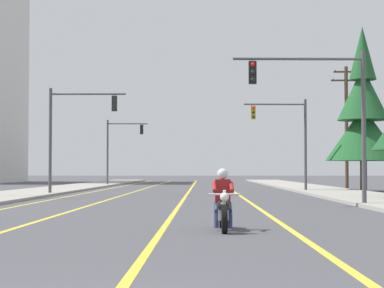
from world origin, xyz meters
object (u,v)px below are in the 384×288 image
Objects in this scene: traffic_signal_mid_left at (119,143)px; motorcycle_with_rider at (223,205)px; traffic_signal_near_left at (72,125)px; utility_pole_right_far at (346,123)px; traffic_signal_mid_right at (288,131)px; conifer_tree_right_verge_far at (363,115)px; traffic_signal_near_right at (325,102)px.

motorcycle_with_rider is at bearing -80.49° from traffic_signal_mid_left.
traffic_signal_near_left is (-8.07, 24.33, 3.49)m from motorcycle_with_rider.
utility_pole_right_far reaches higher than motorcycle_with_rider.
traffic_signal_mid_left is (-0.36, 26.04, -0.04)m from traffic_signal_near_left.
conifer_tree_right_verge_far is (5.19, 0.78, 1.10)m from traffic_signal_mid_right.
utility_pole_right_far is at bearing 49.55° from traffic_signal_mid_right.
traffic_signal_near_left is 1.00× the size of traffic_signal_mid_right.
motorcycle_with_rider is 0.35× the size of traffic_signal_near_left.
traffic_signal_mid_right is at bearing -130.45° from utility_pole_right_far.
traffic_signal_mid_right is 0.55× the size of conifer_tree_right_verge_far.
utility_pole_right_far is 0.82× the size of conifer_tree_right_verge_far.
traffic_signal_mid_left is (-12.83, 38.86, -0.09)m from traffic_signal_near_right.
traffic_signal_mid_left is 23.10m from utility_pole_right_far.
traffic_signal_near_right is 40.93m from traffic_signal_mid_left.
conifer_tree_right_verge_far is at bearing -44.76° from traffic_signal_mid_left.
traffic_signal_mid_right is at bearing 26.38° from traffic_signal_near_left.
motorcycle_with_rider is at bearing -99.56° from traffic_signal_mid_right.
traffic_signal_near_left is 22.29m from utility_pole_right_far.
conifer_tree_right_verge_far is at bearing 21.75° from traffic_signal_near_left.
traffic_signal_near_right is at bearing -45.81° from traffic_signal_near_left.
traffic_signal_near_left and traffic_signal_mid_left have the same top height.
traffic_signal_near_right is 21.09m from conifer_tree_right_verge_far.
traffic_signal_mid_left is at bearing 108.26° from traffic_signal_near_right.
motorcycle_with_rider is 0.35× the size of traffic_signal_mid_left.
traffic_signal_near_right is 26.09m from utility_pole_right_far.
traffic_signal_near_left is at bearing 108.36° from motorcycle_with_rider.
traffic_signal_mid_right is at bearing 87.59° from traffic_signal_near_right.
traffic_signal_mid_left is at bearing 99.51° from motorcycle_with_rider.
conifer_tree_right_verge_far is (10.39, 31.69, 4.57)m from motorcycle_with_rider.
conifer_tree_right_verge_far reaches higher than motorcycle_with_rider.
traffic_signal_mid_right is (5.21, 30.91, 3.47)m from motorcycle_with_rider.
traffic_signal_mid_left is at bearing 135.24° from conifer_tree_right_verge_far.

